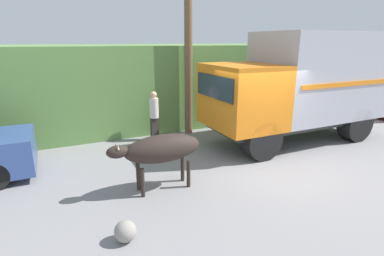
{
  "coord_description": "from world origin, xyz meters",
  "views": [
    {
      "loc": [
        -5.22,
        -6.13,
        3.27
      ],
      "look_at": [
        -2.09,
        0.54,
        1.12
      ],
      "focal_mm": 28.0,
      "sensor_mm": 36.0,
      "label": 1
    }
  ],
  "objects_px": {
    "pedestrian_on_hill": "(154,113)",
    "utility_pole": "(188,49)",
    "cargo_truck": "(304,83)",
    "brown_cow": "(161,149)",
    "roadside_rock": "(125,231)"
  },
  "relations": [
    {
      "from": "cargo_truck",
      "to": "utility_pole",
      "type": "relative_size",
      "value": 1.08
    },
    {
      "from": "cargo_truck",
      "to": "brown_cow",
      "type": "relative_size",
      "value": 2.98
    },
    {
      "from": "utility_pole",
      "to": "cargo_truck",
      "type": "bearing_deg",
      "value": -36.91
    },
    {
      "from": "cargo_truck",
      "to": "pedestrian_on_hill",
      "type": "relative_size",
      "value": 3.78
    },
    {
      "from": "brown_cow",
      "to": "utility_pole",
      "type": "xyz_separation_m",
      "value": [
        2.39,
        3.76,
        2.05
      ]
    },
    {
      "from": "roadside_rock",
      "to": "cargo_truck",
      "type": "bearing_deg",
      "value": 23.73
    },
    {
      "from": "brown_cow",
      "to": "roadside_rock",
      "type": "distance_m",
      "value": 2.08
    },
    {
      "from": "brown_cow",
      "to": "cargo_truck",
      "type": "bearing_deg",
      "value": 3.9
    },
    {
      "from": "pedestrian_on_hill",
      "to": "utility_pole",
      "type": "distance_m",
      "value": 2.52
    },
    {
      "from": "cargo_truck",
      "to": "brown_cow",
      "type": "bearing_deg",
      "value": -166.37
    },
    {
      "from": "brown_cow",
      "to": "pedestrian_on_hill",
      "type": "distance_m",
      "value": 3.64
    },
    {
      "from": "pedestrian_on_hill",
      "to": "utility_pole",
      "type": "bearing_deg",
      "value": -173.75
    },
    {
      "from": "cargo_truck",
      "to": "utility_pole",
      "type": "bearing_deg",
      "value": 142.23
    },
    {
      "from": "cargo_truck",
      "to": "pedestrian_on_hill",
      "type": "distance_m",
      "value": 5.07
    },
    {
      "from": "utility_pole",
      "to": "roadside_rock",
      "type": "distance_m",
      "value": 6.98
    }
  ]
}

